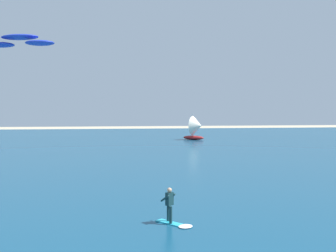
% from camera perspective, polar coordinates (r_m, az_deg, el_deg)
% --- Properties ---
extents(ocean, '(160.00, 90.00, 0.10)m').
position_cam_1_polar(ocean, '(54.13, -4.04, -3.04)').
color(ocean, navy).
rests_on(ocean, ground).
extents(kitesurfer, '(1.73, 1.83, 1.67)m').
position_cam_1_polar(kitesurfer, '(19.40, 0.65, -11.69)').
color(kitesurfer, '#26B2CC').
rests_on(kitesurfer, ocean).
extents(kite, '(4.85, 3.14, 0.70)m').
position_cam_1_polar(kite, '(27.49, -19.83, 10.99)').
color(kite, '#1E33B2').
extents(sailboat_heeled_over, '(3.85, 3.59, 4.27)m').
position_cam_1_polar(sailboat_heeled_over, '(66.09, 3.95, -0.24)').
color(sailboat_heeled_over, maroon).
rests_on(sailboat_heeled_over, ocean).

